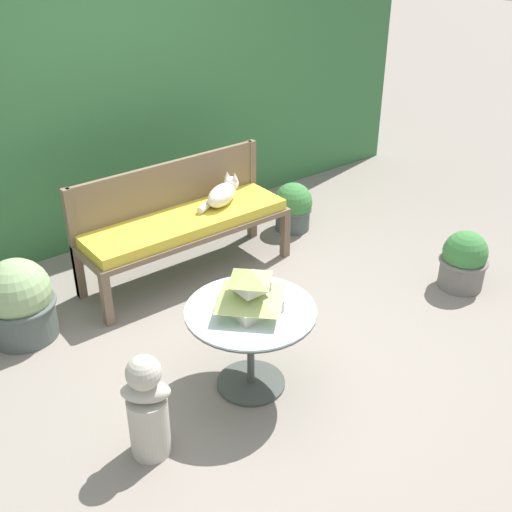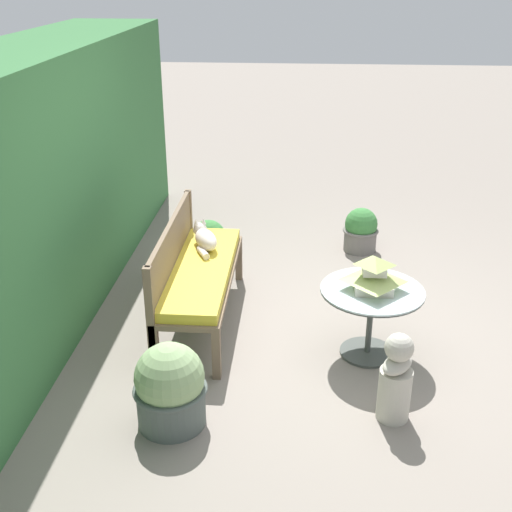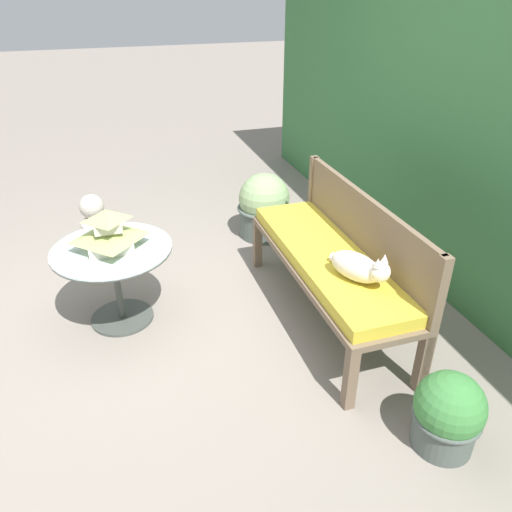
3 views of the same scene
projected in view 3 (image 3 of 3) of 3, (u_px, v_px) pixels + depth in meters
The scene contains 9 objects.
ground at pixel (179, 335), 3.25m from camera, with size 30.00×30.00×0.00m, color gray.
garden_bench at pixel (328, 262), 3.22m from camera, with size 1.64×0.50×0.50m.
bench_backrest at pixel (363, 230), 3.18m from camera, with size 1.64×0.06×0.86m.
cat at pixel (359, 267), 2.85m from camera, with size 0.44×0.29×0.21m.
patio_table at pixel (114, 264), 3.19m from camera, with size 0.76×0.76×0.55m.
pagoda_birdhouse at pixel (109, 232), 3.08m from camera, with size 0.36×0.36×0.26m.
garden_bust at pixel (97, 235), 3.85m from camera, with size 0.29×0.28×0.62m.
potted_plant_path_edge at pixel (264, 207), 4.37m from camera, with size 0.47×0.47×0.57m.
potted_plant_table_near at pixel (448, 413), 2.40m from camera, with size 0.34×0.34×0.43m.
Camera 3 is at (2.60, -0.31, 2.05)m, focal length 35.00 mm.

